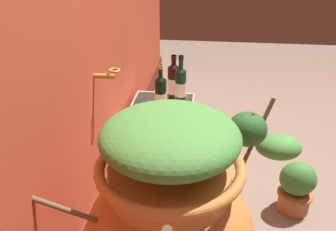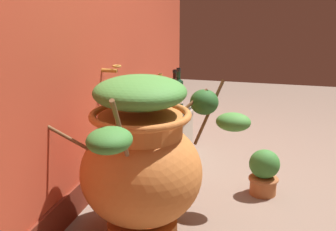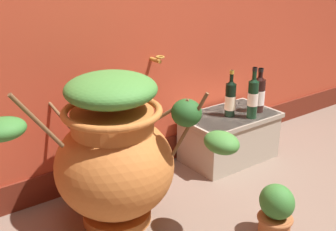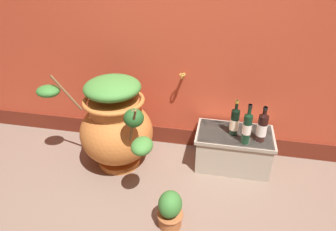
# 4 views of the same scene
# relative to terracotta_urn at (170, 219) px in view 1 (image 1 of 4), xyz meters

# --- Properties ---
(ground_plane) EXTENTS (7.00, 7.00, 0.00)m
(ground_plane) POSITION_rel_terracotta_urn_xyz_m (0.46, -0.68, -0.41)
(ground_plane) COLOR #7A6656
(terracotta_urn) EXTENTS (1.07, 1.07, 0.84)m
(terracotta_urn) POSITION_rel_terracotta_urn_xyz_m (0.00, 0.00, 0.00)
(terracotta_urn) COLOR #C17033
(terracotta_urn) RESTS_ON ground_plane
(stone_ledge) EXTENTS (0.66, 0.41, 0.33)m
(stone_ledge) POSITION_rel_terracotta_urn_xyz_m (1.01, 0.18, -0.23)
(stone_ledge) COLOR #B2A893
(stone_ledge) RESTS_ON ground_plane
(wine_bottle_left) EXTENTS (0.07, 0.07, 0.32)m
(wine_bottle_left) POSITION_rel_terracotta_urn_xyz_m (0.99, 0.17, 0.05)
(wine_bottle_left) COLOR black
(wine_bottle_left) RESTS_ON stone_ledge
(wine_bottle_middle) EXTENTS (0.07, 0.07, 0.35)m
(wine_bottle_middle) POSITION_rel_terracotta_urn_xyz_m (1.09, 0.06, 0.08)
(wine_bottle_middle) COLOR black
(wine_bottle_middle) RESTS_ON stone_ledge
(wine_bottle_right) EXTENTS (0.08, 0.08, 0.31)m
(wine_bottle_right) POSITION_rel_terracotta_urn_xyz_m (1.21, 0.12, 0.06)
(wine_bottle_right) COLOR black
(wine_bottle_right) RESTS_ON stone_ledge
(potted_shrub) EXTENTS (0.19, 0.19, 0.29)m
(potted_shrub) POSITION_rel_terracotta_urn_xyz_m (0.59, -0.60, -0.26)
(potted_shrub) COLOR #B26638
(potted_shrub) RESTS_ON ground_plane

